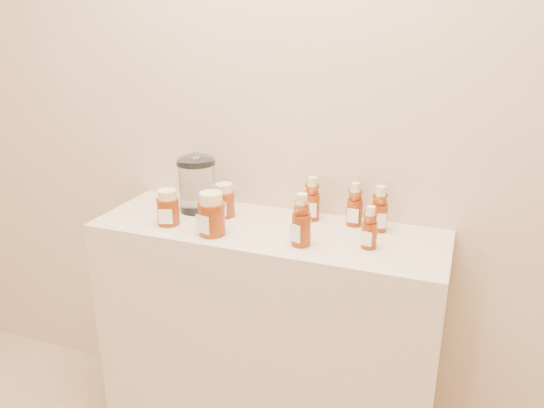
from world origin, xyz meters
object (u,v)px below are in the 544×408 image
at_px(display_table, 267,341).
at_px(glass_canister, 197,182).
at_px(bear_bottle_front_left, 301,216).
at_px(bear_bottle_back_left, 312,196).
at_px(honey_jar_left, 168,207).

bearing_deg(display_table, glass_canister, 166.98).
bearing_deg(bear_bottle_front_left, glass_canister, -177.58).
xyz_separation_m(display_table, glass_canister, (-0.30, 0.07, 0.56)).
relative_size(bear_bottle_back_left, honey_jar_left, 1.42).
bearing_deg(bear_bottle_front_left, honey_jar_left, -158.47).
bearing_deg(bear_bottle_front_left, bear_bottle_back_left, 120.40).
relative_size(display_table, bear_bottle_front_left, 6.28).
distance_m(display_table, bear_bottle_back_left, 0.57).
distance_m(bear_bottle_front_left, honey_jar_left, 0.48).
bearing_deg(honey_jar_left, bear_bottle_front_left, -18.14).
distance_m(display_table, glass_canister, 0.64).
bearing_deg(bear_bottle_back_left, display_table, -143.20).
bearing_deg(honey_jar_left, display_table, -2.85).
relative_size(bear_bottle_front_left, glass_canister, 0.89).
xyz_separation_m(display_table, bear_bottle_front_left, (0.15, -0.09, 0.55)).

